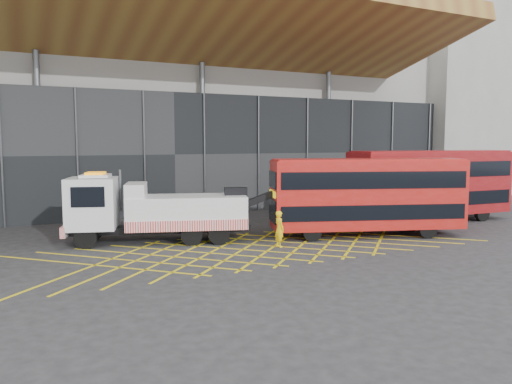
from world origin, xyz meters
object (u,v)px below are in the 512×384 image
worker (279,229)px  bus_towed (367,193)px  recovery_truck (152,210)px  bus_second (431,182)px

worker → bus_towed: bearing=-87.2°
recovery_truck → bus_second: bus_second is taller
recovery_truck → bus_towed: bearing=0.0°
bus_second → worker: bearing=-165.0°
bus_towed → bus_second: bearing=36.4°
bus_towed → bus_second: (6.43, 2.01, 0.18)m
bus_towed → bus_second: size_ratio=0.93×
bus_towed → worker: bus_towed is taller
recovery_truck → bus_towed: size_ratio=0.99×
recovery_truck → worker: (5.00, -3.55, -0.76)m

